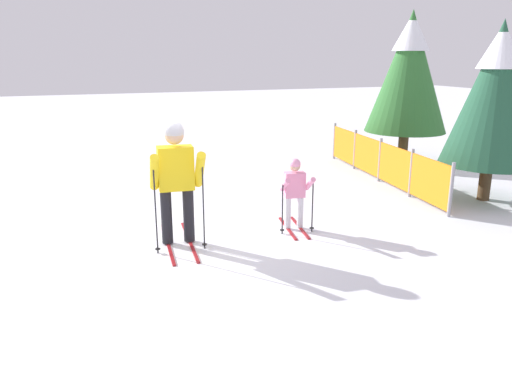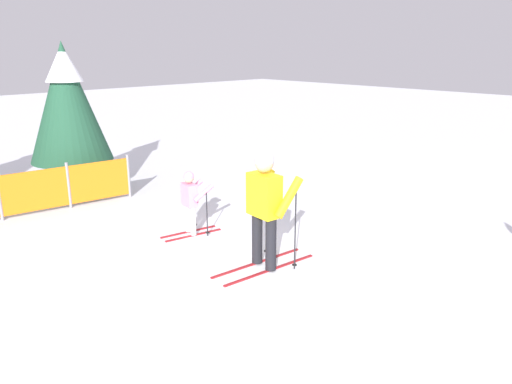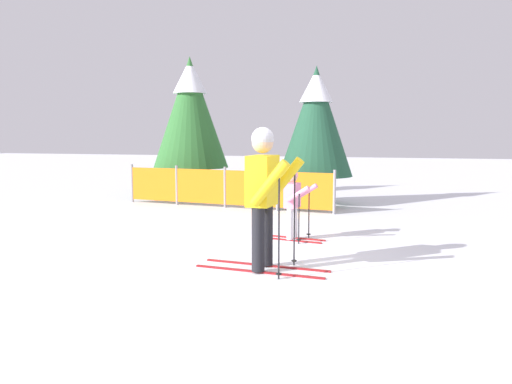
{
  "view_description": "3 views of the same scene",
  "coord_description": "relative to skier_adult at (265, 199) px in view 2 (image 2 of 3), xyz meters",
  "views": [
    {
      "loc": [
        6.94,
        -1.52,
        2.63
      ],
      "look_at": [
        0.55,
        0.92,
        0.75
      ],
      "focal_mm": 35.0,
      "sensor_mm": 36.0,
      "label": 1
    },
    {
      "loc": [
        -4.57,
        -4.93,
        3.15
      ],
      "look_at": [
        0.56,
        0.38,
        0.97
      ],
      "focal_mm": 35.0,
      "sensor_mm": 36.0,
      "label": 2
    },
    {
      "loc": [
        1.66,
        -6.02,
        1.68
      ],
      "look_at": [
        -0.12,
        0.79,
        0.85
      ],
      "focal_mm": 35.0,
      "sensor_mm": 36.0,
      "label": 3
    }
  ],
  "objects": [
    {
      "name": "skier_child",
      "position": [
        0.03,
        1.82,
        -0.39
      ],
      "size": [
        1.08,
        0.53,
        1.12
      ],
      "rotation": [
        0.0,
        0.0,
        -0.18
      ],
      "color": "maroon",
      "rests_on": "ground_plane"
    },
    {
      "name": "conifer_far",
      "position": [
        -0.19,
        5.85,
        0.96
      ],
      "size": [
        1.75,
        1.75,
        3.24
      ],
      "color": "#4C3823",
      "rests_on": "ground_plane"
    },
    {
      "name": "ground_plane",
      "position": [
        -0.23,
        0.15,
        -1.05
      ],
      "size": [
        60.0,
        60.0,
        0.0
      ],
      "primitive_type": "plane",
      "color": "white"
    },
    {
      "name": "skier_adult",
      "position": [
        0.0,
        0.0,
        0.0
      ],
      "size": [
        1.69,
        0.78,
        1.76
      ],
      "rotation": [
        0.0,
        0.0,
        -0.1
      ],
      "color": "maroon",
      "rests_on": "ground_plane"
    }
  ]
}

